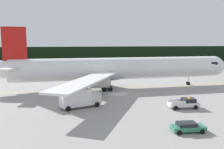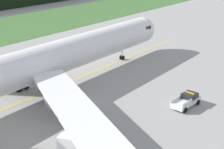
{
  "view_description": "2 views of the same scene",
  "coord_description": "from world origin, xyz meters",
  "px_view_note": "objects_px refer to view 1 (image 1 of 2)",
  "views": [
    {
      "loc": [
        -11.8,
        -51.0,
        11.71
      ],
      "look_at": [
        0.45,
        8.76,
        3.23
      ],
      "focal_mm": 37.95,
      "sensor_mm": 36.0,
      "label": 1
    },
    {
      "loc": [
        -33.68,
        -33.02,
        21.54
      ],
      "look_at": [
        2.36,
        -4.95,
        4.89
      ],
      "focal_mm": 54.95,
      "sensor_mm": 36.0,
      "label": 2
    }
  ],
  "objects_px": {
    "ops_pickup_truck": "(184,103)",
    "staff_car": "(188,127)",
    "airliner": "(116,69)",
    "catering_truck": "(79,98)",
    "apron_cone": "(191,103)"
  },
  "relations": [
    {
      "from": "ops_pickup_truck",
      "to": "staff_car",
      "type": "distance_m",
      "value": 11.58
    },
    {
      "from": "airliner",
      "to": "catering_truck",
      "type": "relative_size",
      "value": 8.16
    },
    {
      "from": "catering_truck",
      "to": "staff_car",
      "type": "bearing_deg",
      "value": -47.87
    },
    {
      "from": "airliner",
      "to": "apron_cone",
      "type": "xyz_separation_m",
      "value": [
        10.43,
        -18.27,
        -4.6
      ]
    },
    {
      "from": "catering_truck",
      "to": "apron_cone",
      "type": "distance_m",
      "value": 20.84
    },
    {
      "from": "airliner",
      "to": "ops_pickup_truck",
      "type": "relative_size",
      "value": 11.37
    },
    {
      "from": "ops_pickup_truck",
      "to": "catering_truck",
      "type": "distance_m",
      "value": 18.7
    },
    {
      "from": "ops_pickup_truck",
      "to": "apron_cone",
      "type": "xyz_separation_m",
      "value": [
        2.48,
        2.21,
        -0.6
      ]
    },
    {
      "from": "ops_pickup_truck",
      "to": "staff_car",
      "type": "height_order",
      "value": "ops_pickup_truck"
    },
    {
      "from": "airliner",
      "to": "catering_truck",
      "type": "bearing_deg",
      "value": -122.06
    },
    {
      "from": "catering_truck",
      "to": "staff_car",
      "type": "distance_m",
      "value": 19.5
    },
    {
      "from": "airliner",
      "to": "catering_truck",
      "type": "height_order",
      "value": "airliner"
    },
    {
      "from": "airliner",
      "to": "apron_cone",
      "type": "distance_m",
      "value": 21.54
    },
    {
      "from": "catering_truck",
      "to": "apron_cone",
      "type": "xyz_separation_m",
      "value": [
        20.71,
        -1.87,
        -1.47
      ]
    },
    {
      "from": "apron_cone",
      "to": "ops_pickup_truck",
      "type": "bearing_deg",
      "value": -138.23
    }
  ]
}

